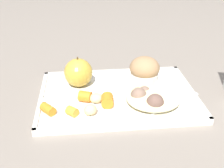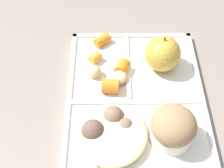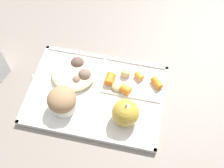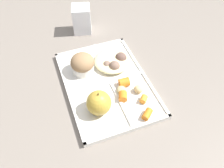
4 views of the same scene
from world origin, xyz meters
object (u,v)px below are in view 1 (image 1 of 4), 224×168
at_px(green_apple, 78,73).
at_px(bran_muffin, 144,71).
at_px(lunch_tray, 117,96).
at_px(plastic_fork, 171,104).

bearing_deg(green_apple, bran_muffin, 0.00).
bearing_deg(lunch_tray, plastic_fork, -26.09).
xyz_separation_m(bran_muffin, plastic_fork, (0.04, -0.11, -0.03)).
relative_size(lunch_tray, plastic_fork, 2.65).
bearing_deg(bran_muffin, plastic_fork, -70.46).
bearing_deg(plastic_fork, green_apple, 151.55).
bearing_deg(lunch_tray, bran_muffin, 36.23).
bearing_deg(bran_muffin, green_apple, -180.00).
height_order(lunch_tray, bran_muffin, bran_muffin).
relative_size(green_apple, plastic_fork, 0.55).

